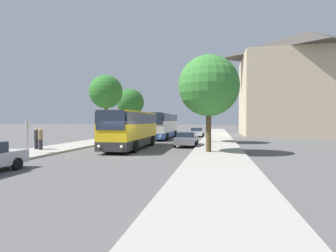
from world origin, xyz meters
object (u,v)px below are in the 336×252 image
at_px(bus_front, 132,129).
at_px(tree_right_near, 209,86).
at_px(tree_left_near, 106,92).
at_px(pedestrian_waiting_near, 41,139).
at_px(bus_stop_sign, 28,133).
at_px(tree_right_mid, 208,91).
at_px(tree_left_far, 130,102).
at_px(parked_car_right_far, 197,132).
at_px(pedestrian_waiting_far, 36,138).
at_px(bus_middle, 163,125).
at_px(parked_car_right_near, 186,139).

xyz_separation_m(bus_front, tree_right_near, (7.02, -2.49, 3.42)).
bearing_deg(tree_left_near, pedestrian_waiting_near, -91.41).
bearing_deg(pedestrian_waiting_near, tree_left_near, -7.12).
relative_size(bus_stop_sign, tree_right_mid, 0.30).
distance_m(tree_left_far, tree_right_near, 26.64).
relative_size(bus_front, tree_right_near, 1.39).
height_order(tree_left_near, tree_right_mid, tree_left_near).
relative_size(parked_car_right_far, tree_right_near, 0.55).
distance_m(pedestrian_waiting_far, tree_left_far, 23.82).
xyz_separation_m(bus_middle, tree_left_near, (-6.43, -4.79, 4.31)).
distance_m(parked_car_right_near, pedestrian_waiting_near, 12.95).
bearing_deg(tree_left_near, parked_car_right_far, 42.13).
height_order(tree_left_near, tree_left_far, tree_left_near).
bearing_deg(parked_car_right_far, parked_car_right_near, 90.46).
relative_size(bus_middle, tree_right_near, 1.61).
distance_m(parked_car_right_far, tree_right_near, 21.66).
bearing_deg(bus_middle, tree_right_near, -67.23).
bearing_deg(bus_stop_sign, bus_front, 44.29).
height_order(parked_car_right_far, tree_left_far, tree_left_far).
distance_m(parked_car_right_far, bus_stop_sign, 26.62).
bearing_deg(parked_car_right_far, bus_front, 76.09).
bearing_deg(tree_right_mid, bus_middle, 135.85).
height_order(bus_middle, tree_right_mid, tree_right_mid).
relative_size(bus_front, bus_middle, 0.86).
height_order(pedestrian_waiting_near, pedestrian_waiting_far, pedestrian_waiting_far).
xyz_separation_m(bus_front, parked_car_right_near, (4.71, 2.64, -1.04)).
relative_size(pedestrian_waiting_near, pedestrian_waiting_far, 1.00).
relative_size(pedestrian_waiting_far, tree_right_mid, 0.22).
xyz_separation_m(parked_car_right_near, parked_car_right_far, (-0.17, 15.91, -0.00)).
height_order(bus_front, tree_left_near, tree_left_near).
distance_m(bus_front, parked_car_right_near, 5.50).
distance_m(bus_middle, tree_left_far, 10.42).
height_order(parked_car_right_near, parked_car_right_far, parked_car_right_far).
height_order(parked_car_right_far, pedestrian_waiting_far, pedestrian_waiting_far).
bearing_deg(bus_stop_sign, parked_car_right_far, 66.63).
relative_size(bus_stop_sign, tree_left_near, 0.30).
bearing_deg(bus_front, tree_left_far, 108.01).
bearing_deg(bus_stop_sign, parked_car_right_near, 38.43).
distance_m(parked_car_right_far, tree_left_far, 12.61).
xyz_separation_m(pedestrian_waiting_far, tree_right_near, (14.36, 0.69, 4.14)).
distance_m(tree_left_near, tree_right_mid, 13.09).
distance_m(pedestrian_waiting_near, tree_left_near, 13.35).
relative_size(pedestrian_waiting_far, tree_left_near, 0.22).
distance_m(tree_left_near, tree_right_near, 17.46).
xyz_separation_m(bus_stop_sign, tree_left_near, (-0.32, 14.59, 4.54)).
height_order(parked_car_right_near, tree_right_mid, tree_right_mid).
relative_size(parked_car_right_near, tree_left_far, 0.52).
height_order(bus_stop_sign, tree_right_mid, tree_right_mid).
distance_m(parked_car_right_far, pedestrian_waiting_near, 24.81).
distance_m(tree_left_near, tree_left_far, 11.49).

